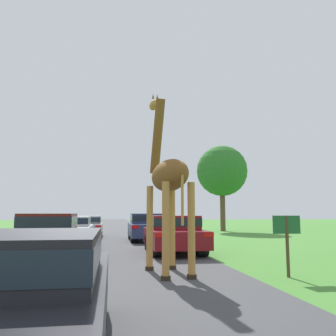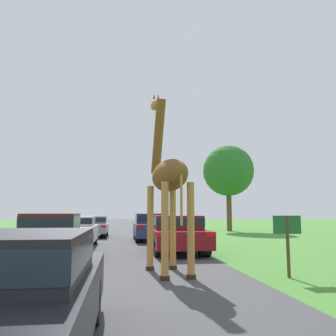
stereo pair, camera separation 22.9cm
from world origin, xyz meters
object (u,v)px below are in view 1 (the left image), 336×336
(car_lead_maroon, at_px, (6,298))
(tree_right_cluster, at_px, (222,171))
(giraffe_near_road, at_px, (168,179))
(car_queue_right, at_px, (71,231))
(car_queue_left, at_px, (88,226))
(sign_post, at_px, (287,234))
(car_far_ahead, at_px, (174,233))
(car_verge_right, at_px, (48,236))
(car_rear_follower, at_px, (146,226))

(car_lead_maroon, bearing_deg, tree_right_cluster, 67.95)
(giraffe_near_road, xyz_separation_m, car_queue_right, (-3.24, 7.53, -1.68))
(car_queue_left, bearing_deg, sign_post, -69.49)
(car_queue_right, xyz_separation_m, sign_post, (6.03, -8.52, 0.29))
(giraffe_near_road, height_order, car_far_ahead, giraffe_near_road)
(car_queue_right, relative_size, car_far_ahead, 1.03)
(car_lead_maroon, bearing_deg, car_far_ahead, 71.31)
(car_queue_right, relative_size, car_verge_right, 1.09)
(giraffe_near_road, distance_m, car_lead_maroon, 6.19)
(car_queue_right, distance_m, car_rear_follower, 4.90)
(car_lead_maroon, height_order, car_rear_follower, car_rear_follower)
(car_rear_follower, bearing_deg, car_verge_right, -115.78)
(car_rear_follower, bearing_deg, car_queue_right, -139.03)
(car_queue_left, relative_size, tree_right_cluster, 0.58)
(car_verge_right, xyz_separation_m, sign_post, (6.21, -3.69, 0.23))
(giraffe_near_road, xyz_separation_m, car_queue_left, (-2.93, 14.31, -1.69))
(car_queue_right, relative_size, sign_post, 3.03)
(tree_right_cluster, bearing_deg, car_rear_follower, -128.36)
(car_far_ahead, bearing_deg, car_queue_left, 111.96)
(car_lead_maroon, relative_size, tree_right_cluster, 0.65)
(giraffe_near_road, xyz_separation_m, car_far_ahead, (0.97, 4.64, -1.66))
(giraffe_near_road, distance_m, car_queue_left, 14.71)
(car_lead_maroon, xyz_separation_m, car_rear_follower, (2.90, 16.18, 0.07))
(car_rear_follower, xyz_separation_m, sign_post, (2.33, -11.73, 0.24))
(car_rear_follower, distance_m, sign_post, 11.96)
(car_queue_left, distance_m, sign_post, 16.34)
(car_far_ahead, distance_m, car_rear_follower, 6.12)
(car_queue_left, height_order, tree_right_cluster, tree_right_cluster)
(sign_post, bearing_deg, giraffe_near_road, 160.57)
(car_lead_maroon, relative_size, sign_post, 3.22)
(giraffe_near_road, bearing_deg, car_far_ahead, 69.90)
(sign_post, bearing_deg, car_verge_right, 149.27)
(tree_right_cluster, xyz_separation_m, sign_post, (-5.15, -21.18, -4.09))
(car_lead_maroon, height_order, car_verge_right, car_verge_right)
(tree_right_cluster, distance_m, sign_post, 22.18)
(giraffe_near_road, distance_m, car_rear_follower, 10.88)
(car_rear_follower, bearing_deg, giraffe_near_road, -92.45)
(sign_post, bearing_deg, car_rear_follower, 101.23)
(giraffe_near_road, relative_size, tree_right_cluster, 0.71)
(car_queue_left, bearing_deg, giraffe_near_road, -78.42)
(car_queue_right, height_order, tree_right_cluster, tree_right_cluster)
(sign_post, bearing_deg, car_far_ahead, 107.95)
(giraffe_near_road, relative_size, car_queue_right, 1.16)
(car_lead_maroon, relative_size, car_rear_follower, 1.10)
(car_queue_left, bearing_deg, car_rear_follower, -46.44)
(car_lead_maroon, xyz_separation_m, car_verge_right, (-0.98, 8.14, 0.07))
(car_far_ahead, xyz_separation_m, tree_right_cluster, (6.97, 15.55, 4.36))
(car_far_ahead, bearing_deg, tree_right_cluster, 65.86)
(giraffe_near_road, relative_size, car_verge_right, 1.27)
(car_lead_maroon, height_order, car_far_ahead, car_far_ahead)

